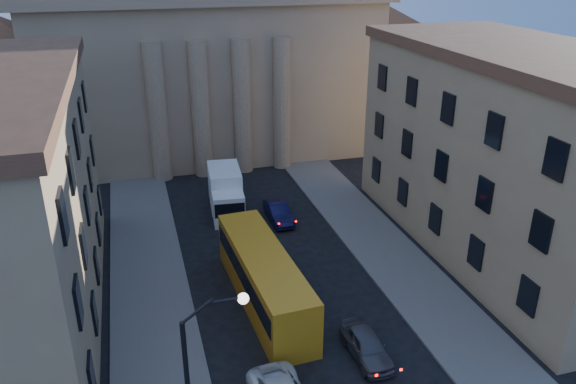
# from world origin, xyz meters

# --- Properties ---
(sidewalk_left) EXTENTS (5.00, 60.00, 0.15)m
(sidewalk_left) POSITION_xyz_m (-8.50, 18.00, 0.07)
(sidewalk_left) COLOR #5E5B56
(sidewalk_left) RESTS_ON ground
(sidewalk_right) EXTENTS (5.00, 60.00, 0.15)m
(sidewalk_right) POSITION_xyz_m (8.50, 18.00, 0.07)
(sidewalk_right) COLOR #5E5B56
(sidewalk_right) RESTS_ON ground
(church) EXTENTS (68.02, 28.76, 36.60)m
(church) POSITION_xyz_m (0.00, 55.47, 11.88)
(church) COLOR #93755A
(church) RESTS_ON ground
(building_right) EXTENTS (11.60, 26.60, 14.70)m
(building_right) POSITION_xyz_m (17.00, 22.00, 7.42)
(building_right) COLOR tan
(building_right) RESTS_ON ground
(street_lamp) EXTENTS (2.62, 0.44, 8.83)m
(street_lamp) POSITION_xyz_m (-6.97, 8.00, 5.29)
(street_lamp) COLOR black
(street_lamp) RESTS_ON ground
(car_right_far) EXTENTS (1.85, 4.41, 1.49)m
(car_right_far) POSITION_xyz_m (2.48, 13.18, 0.74)
(car_right_far) COLOR #4C4B50
(car_right_far) RESTS_ON ground
(car_right_distant) EXTENTS (1.61, 4.56, 1.50)m
(car_right_distant) POSITION_xyz_m (2.30, 30.72, 0.75)
(car_right_distant) COLOR black
(car_right_distant) RESTS_ON ground
(city_bus) EXTENTS (3.54, 12.53, 3.49)m
(city_bus) POSITION_xyz_m (-1.62, 19.75, 1.88)
(city_bus) COLOR orange
(city_bus) RESTS_ON ground
(box_truck) EXTENTS (3.12, 6.70, 3.57)m
(box_truck) POSITION_xyz_m (-1.48, 33.61, 1.69)
(box_truck) COLOR white
(box_truck) RESTS_ON ground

